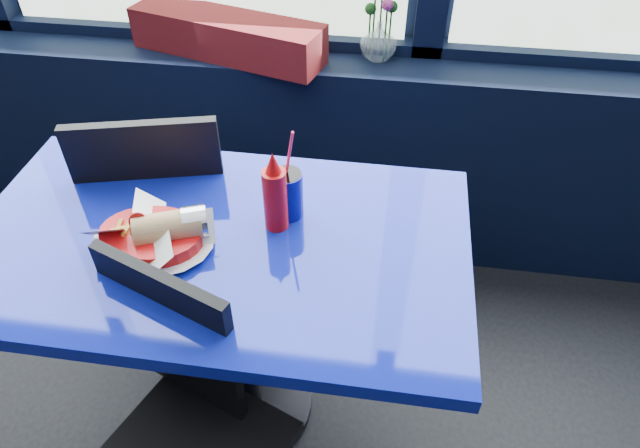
{
  "coord_description": "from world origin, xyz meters",
  "views": [
    {
      "loc": [
        0.69,
        1.07,
        1.69
      ],
      "look_at": [
        0.55,
        1.98,
        0.85
      ],
      "focal_mm": 32.0,
      "sensor_mm": 36.0,
      "label": 1
    }
  ],
  "objects_px": {
    "near_table": "(225,289)",
    "food_basket": "(154,235)",
    "chair_near_front": "(186,409)",
    "planter_box": "(227,36)",
    "ketchup_bottle": "(275,195)",
    "flower_vase": "(379,37)",
    "chair_near_back": "(187,212)",
    "soda_cup": "(287,193)"
  },
  "relations": [
    {
      "from": "chair_near_front",
      "to": "near_table",
      "type": "bearing_deg",
      "value": 107.27
    },
    {
      "from": "near_table",
      "to": "chair_near_front",
      "type": "height_order",
      "value": "chair_near_front"
    },
    {
      "from": "chair_near_front",
      "to": "chair_near_back",
      "type": "distance_m",
      "value": 0.65
    },
    {
      "from": "near_table",
      "to": "chair_near_back",
      "type": "relative_size",
      "value": 1.31
    },
    {
      "from": "flower_vase",
      "to": "ketchup_bottle",
      "type": "relative_size",
      "value": 1.2
    },
    {
      "from": "flower_vase",
      "to": "food_basket",
      "type": "height_order",
      "value": "flower_vase"
    },
    {
      "from": "chair_near_front",
      "to": "food_basket",
      "type": "relative_size",
      "value": 3.14
    },
    {
      "from": "planter_box",
      "to": "flower_vase",
      "type": "xyz_separation_m",
      "value": [
        0.51,
        0.04,
        0.01
      ]
    },
    {
      "from": "food_basket",
      "to": "planter_box",
      "type": "bearing_deg",
      "value": 97.34
    },
    {
      "from": "soda_cup",
      "to": "chair_near_front",
      "type": "bearing_deg",
      "value": -113.01
    },
    {
      "from": "chair_near_front",
      "to": "food_basket",
      "type": "distance_m",
      "value": 0.41
    },
    {
      "from": "near_table",
      "to": "soda_cup",
      "type": "bearing_deg",
      "value": 36.5
    },
    {
      "from": "chair_near_back",
      "to": "food_basket",
      "type": "height_order",
      "value": "chair_near_back"
    },
    {
      "from": "near_table",
      "to": "food_basket",
      "type": "xyz_separation_m",
      "value": [
        -0.13,
        -0.05,
        0.22
      ]
    },
    {
      "from": "near_table",
      "to": "ketchup_bottle",
      "type": "distance_m",
      "value": 0.31
    },
    {
      "from": "food_basket",
      "to": "soda_cup",
      "type": "xyz_separation_m",
      "value": [
        0.28,
        0.16,
        0.03
      ]
    },
    {
      "from": "flower_vase",
      "to": "soda_cup",
      "type": "height_order",
      "value": "flower_vase"
    },
    {
      "from": "soda_cup",
      "to": "planter_box",
      "type": "bearing_deg",
      "value": 115.2
    },
    {
      "from": "flower_vase",
      "to": "food_basket",
      "type": "bearing_deg",
      "value": -115.7
    },
    {
      "from": "planter_box",
      "to": "food_basket",
      "type": "distance_m",
      "value": 0.89
    },
    {
      "from": "food_basket",
      "to": "soda_cup",
      "type": "relative_size",
      "value": 1.02
    },
    {
      "from": "near_table",
      "to": "flower_vase",
      "type": "distance_m",
      "value": 0.99
    },
    {
      "from": "soda_cup",
      "to": "food_basket",
      "type": "bearing_deg",
      "value": -150.86
    },
    {
      "from": "near_table",
      "to": "flower_vase",
      "type": "bearing_deg",
      "value": 70.31
    },
    {
      "from": "flower_vase",
      "to": "ketchup_bottle",
      "type": "bearing_deg",
      "value": -102.54
    },
    {
      "from": "planter_box",
      "to": "food_basket",
      "type": "bearing_deg",
      "value": -70.17
    },
    {
      "from": "chair_near_back",
      "to": "planter_box",
      "type": "relative_size",
      "value": 1.36
    },
    {
      "from": "chair_near_back",
      "to": "ketchup_bottle",
      "type": "height_order",
      "value": "ketchup_bottle"
    },
    {
      "from": "chair_near_front",
      "to": "chair_near_back",
      "type": "height_order",
      "value": "chair_near_back"
    },
    {
      "from": "chair_near_front",
      "to": "soda_cup",
      "type": "height_order",
      "value": "soda_cup"
    },
    {
      "from": "chair_near_back",
      "to": "food_basket",
      "type": "xyz_separation_m",
      "value": [
        0.08,
        -0.37,
        0.26
      ]
    },
    {
      "from": "near_table",
      "to": "flower_vase",
      "type": "relative_size",
      "value": 4.67
    },
    {
      "from": "ketchup_bottle",
      "to": "soda_cup",
      "type": "height_order",
      "value": "soda_cup"
    },
    {
      "from": "ketchup_bottle",
      "to": "planter_box",
      "type": "bearing_deg",
      "value": 112.65
    },
    {
      "from": "planter_box",
      "to": "ketchup_bottle",
      "type": "bearing_deg",
      "value": -51.3
    },
    {
      "from": "near_table",
      "to": "ketchup_bottle",
      "type": "xyz_separation_m",
      "value": [
        0.13,
        0.07,
        0.28
      ]
    },
    {
      "from": "food_basket",
      "to": "soda_cup",
      "type": "bearing_deg",
      "value": 32.69
    },
    {
      "from": "chair_near_front",
      "to": "flower_vase",
      "type": "xyz_separation_m",
      "value": [
        0.34,
        1.18,
        0.4
      ]
    },
    {
      "from": "planter_box",
      "to": "food_basket",
      "type": "relative_size",
      "value": 2.54
    },
    {
      "from": "near_table",
      "to": "chair_near_front",
      "type": "bearing_deg",
      "value": -94.14
    },
    {
      "from": "planter_box",
      "to": "ketchup_bottle",
      "type": "distance_m",
      "value": 0.84
    },
    {
      "from": "soda_cup",
      "to": "near_table",
      "type": "bearing_deg",
      "value": -143.5
    }
  ]
}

